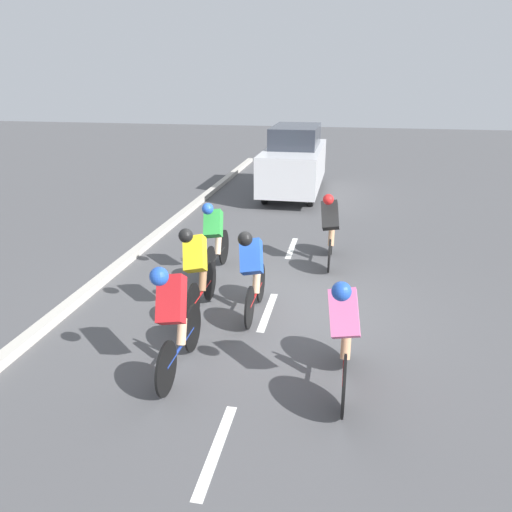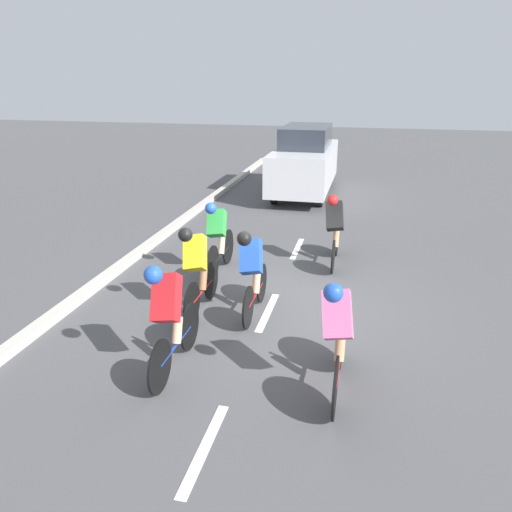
% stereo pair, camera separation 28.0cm
% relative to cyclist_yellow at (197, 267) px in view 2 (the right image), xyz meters
% --- Properties ---
extents(ground_plane, '(60.00, 60.00, 0.00)m').
position_rel_cyclist_yellow_xyz_m(ground_plane, '(-1.08, -0.53, -0.78)').
color(ground_plane, '#4C4C4F').
extents(lane_stripe_near, '(0.12, 1.40, 0.01)m').
position_rel_cyclist_yellow_xyz_m(lane_stripe_near, '(-1.08, 2.95, -0.78)').
color(lane_stripe_near, white).
rests_on(lane_stripe_near, ground).
extents(lane_stripe_mid, '(0.12, 1.40, 0.01)m').
position_rel_cyclist_yellow_xyz_m(lane_stripe_mid, '(-1.08, -0.25, -0.78)').
color(lane_stripe_mid, white).
rests_on(lane_stripe_mid, ground).
extents(lane_stripe_far, '(0.12, 1.40, 0.01)m').
position_rel_cyclist_yellow_xyz_m(lane_stripe_far, '(-1.08, -3.45, -0.78)').
color(lane_stripe_far, white).
rests_on(lane_stripe_far, ground).
extents(curb, '(0.20, 28.92, 0.14)m').
position_rel_cyclist_yellow_xyz_m(curb, '(2.12, -0.25, -0.71)').
color(curb, '#B7B2A8').
rests_on(curb, ground).
extents(cyclist_yellow, '(0.43, 1.64, 1.49)m').
position_rel_cyclist_yellow_xyz_m(cyclist_yellow, '(0.00, 0.00, 0.00)').
color(cyclist_yellow, black).
rests_on(cyclist_yellow, ground).
extents(cyclist_pink, '(0.41, 1.76, 1.53)m').
position_rel_cyclist_yellow_xyz_m(cyclist_pink, '(-2.30, 1.67, 0.01)').
color(cyclist_pink, black).
rests_on(cyclist_pink, ground).
extents(cyclist_green, '(0.39, 1.72, 1.46)m').
position_rel_cyclist_yellow_xyz_m(cyclist_green, '(0.18, -1.68, -0.03)').
color(cyclist_green, black).
rests_on(cyclist_green, ground).
extents(cyclist_black, '(0.40, 1.68, 1.49)m').
position_rel_cyclist_yellow_xyz_m(cyclist_black, '(-1.93, -2.64, -0.00)').
color(cyclist_black, black).
rests_on(cyclist_black, ground).
extents(cyclist_blue, '(0.41, 1.61, 1.47)m').
position_rel_cyclist_yellow_xyz_m(cyclist_blue, '(-0.86, -0.09, -0.01)').
color(cyclist_blue, black).
rests_on(cyclist_blue, ground).
extents(cyclist_red, '(0.41, 1.70, 1.55)m').
position_rel_cyclist_yellow_xyz_m(cyclist_red, '(-0.22, 1.69, 0.03)').
color(cyclist_red, black).
rests_on(cyclist_red, ground).
extents(support_car, '(1.70, 4.55, 2.11)m').
position_rel_cyclist_yellow_xyz_m(support_car, '(-0.49, -8.76, 0.28)').
color(support_car, black).
rests_on(support_car, ground).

